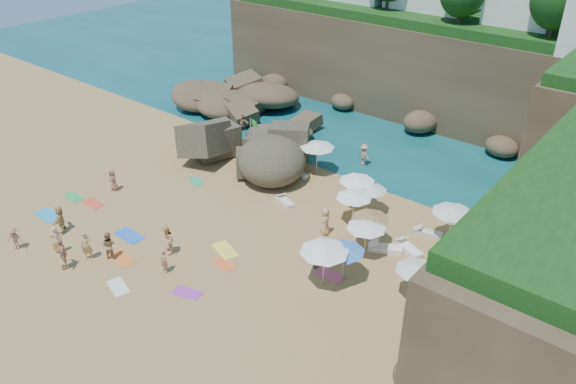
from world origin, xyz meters
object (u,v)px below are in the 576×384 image
Objects in this scene: parasol_0 at (317,145)px; person_stand_2 at (364,155)px; parasol_1 at (354,195)px; rock_outcrop at (252,164)px; person_stand_1 at (109,245)px; person_stand_0 at (87,246)px; lounger_0 at (299,173)px; person_stand_4 at (325,221)px; flag_pole at (252,137)px; person_stand_6 at (56,240)px; person_stand_3 at (315,256)px; person_stand_5 at (242,122)px; parasol_2 at (371,188)px.

parasol_0 reaches higher than person_stand_2.
parasol_1 is at bearing -34.49° from parasol_0.
parasol_1 is (5.73, -3.94, -0.25)m from parasol_0.
rock_outcrop is 3.31× the size of parasol_1.
person_stand_0 is at bearing 16.71° from person_stand_1.
lounger_0 is (-6.49, 2.83, -1.84)m from parasol_1.
parasol_0 is 8.05m from person_stand_4.
flag_pole is (0.41, -0.26, 2.47)m from rock_outcrop.
parasol_0 is 1.13× the size of parasol_1.
flag_pole is at bearing -153.75° from person_stand_6.
person_stand_6 is at bearing -95.82° from flag_pole.
person_stand_3 is at bearing -35.73° from lounger_0.
person_stand_4 is 16.66m from person_stand_5.
person_stand_6 reaches higher than rock_outcrop.
person_stand_2 is (2.03, 3.18, -1.36)m from parasol_0.
rock_outcrop is 4.43× the size of person_stand_2.
parasol_1 is at bearing -153.71° from person_stand_1.
person_stand_2 is 1.15× the size of person_stand_3.
lounger_0 is at bearing 19.25° from flag_pole.
person_stand_3 is (9.57, 6.66, -0.12)m from person_stand_1.
parasol_2 is 15.93m from person_stand_5.
flag_pole is at bearing -151.07° from parasol_0.
flag_pole is at bearing 51.41° from person_stand_0.
parasol_2 is 6.76m from person_stand_2.
parasol_0 is at bearing 158.92° from parasol_2.
person_stand_4 is (5.13, -6.06, -1.31)m from parasol_0.
person_stand_2 is at bearing 117.49° from parasol_1.
flag_pole reaches higher than person_stand_6.
lounger_0 is 10.89m from person_stand_3.
lounger_0 is 1.07× the size of person_stand_3.
parasol_0 is at bearing 28.93° from flag_pole.
person_stand_5 is at bearing 163.97° from parasol_2.
parasol_0 is 1.44× the size of person_stand_6.
lounger_0 is (3.38, 1.18, -2.35)m from flag_pole.
person_stand_2 is 9.75m from person_stand_4.
person_stand_6 reaches higher than lounger_0.
person_stand_5 is (-4.83, 4.14, 0.76)m from rock_outcrop.
person_stand_1 is 19.56m from person_stand_2.
lounger_0 is (3.79, 0.91, 0.12)m from rock_outcrop.
person_stand_6 is (-5.67, -17.33, -1.32)m from parasol_0.
person_stand_6 is (3.71, -19.44, 0.13)m from person_stand_5.
person_stand_4 reaches higher than rock_outcrop.
person_stand_0 reaches higher than person_stand_2.
parasol_2 reaches higher than person_stand_1.
flag_pole is at bearing -179.95° from parasol_2.
person_stand_0 reaches higher than lounger_0.
person_stand_0 is 1.00× the size of person_stand_6.
flag_pole reaches higher than person_stand_1.
parasol_0 reaches higher than rock_outcrop.
person_stand_1 is (-8.67, -11.80, -1.11)m from parasol_1.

